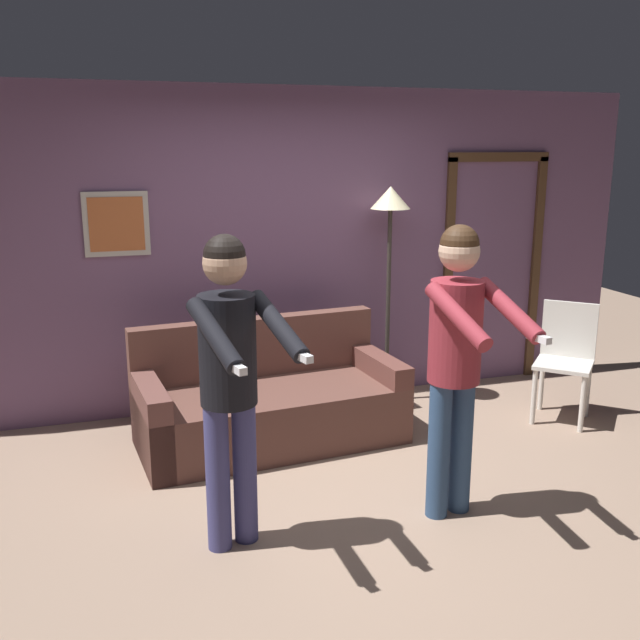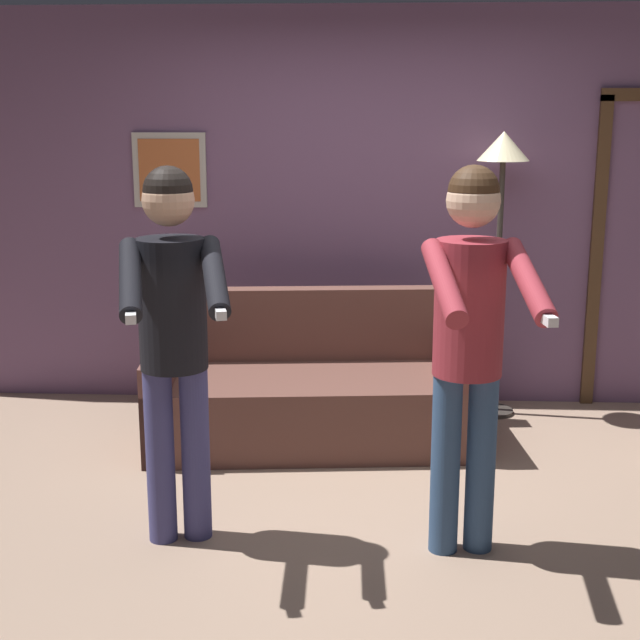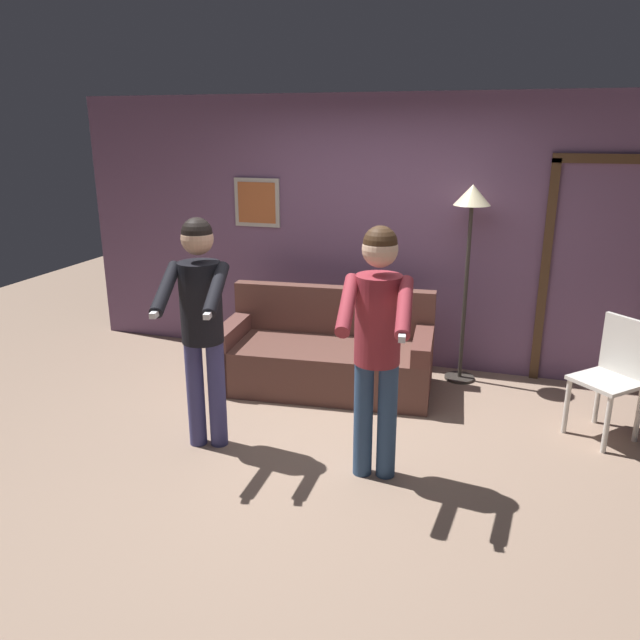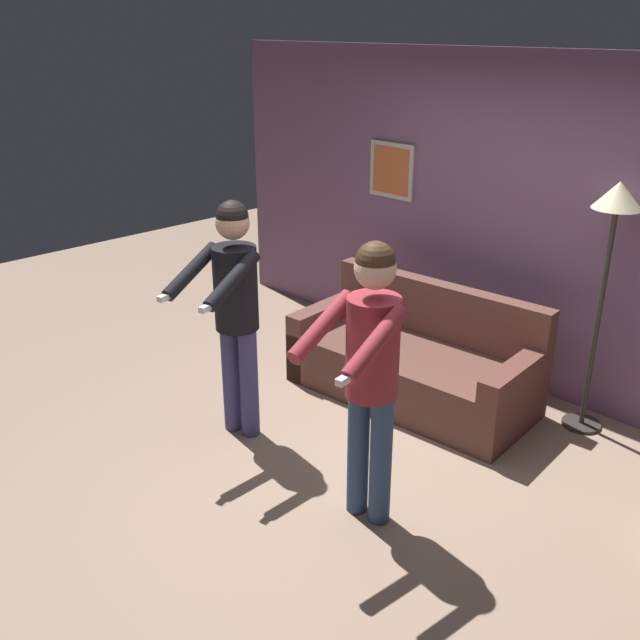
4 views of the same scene
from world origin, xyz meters
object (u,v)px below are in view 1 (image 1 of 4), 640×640
(couch, at_px, (269,405))
(person_standing_left, at_px, (230,364))
(person_standing_right, at_px, (457,345))
(dining_chair_distant, at_px, (566,354))
(torchiere_lamp, at_px, (390,225))

(couch, height_order, person_standing_left, person_standing_left)
(person_standing_left, bearing_deg, couch, 68.69)
(couch, distance_m, person_standing_right, 1.76)
(dining_chair_distant, bearing_deg, person_standing_right, -144.63)
(torchiere_lamp, xyz_separation_m, person_standing_left, (-1.68, -1.88, -0.47))
(person_standing_right, xyz_separation_m, dining_chair_distant, (1.60, 1.14, -0.52))
(couch, xyz_separation_m, torchiere_lamp, (1.16, 0.54, 1.23))
(torchiere_lamp, distance_m, person_standing_left, 2.56)
(person_standing_left, distance_m, dining_chair_distant, 3.13)
(couch, distance_m, person_standing_left, 1.62)
(couch, relative_size, person_standing_right, 1.14)
(dining_chair_distant, bearing_deg, couch, 173.99)
(torchiere_lamp, relative_size, dining_chair_distant, 1.96)
(person_standing_right, distance_m, dining_chair_distant, 2.03)
(person_standing_left, xyz_separation_m, dining_chair_distant, (2.88, 1.09, -0.51))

